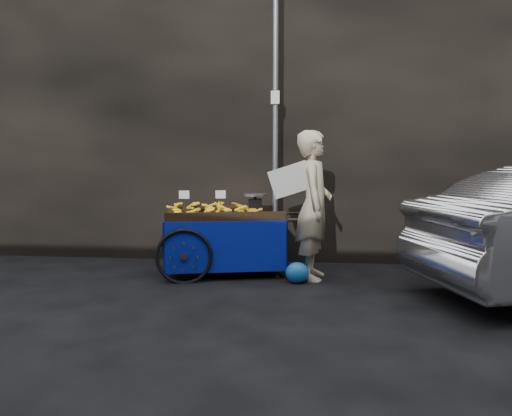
# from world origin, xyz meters

# --- Properties ---
(ground) EXTENTS (80.00, 80.00, 0.00)m
(ground) POSITION_xyz_m (0.00, 0.00, 0.00)
(ground) COLOR black
(ground) RESTS_ON ground
(building_wall) EXTENTS (13.50, 2.00, 5.00)m
(building_wall) POSITION_xyz_m (0.39, 2.60, 2.50)
(building_wall) COLOR black
(building_wall) RESTS_ON ground
(street_pole) EXTENTS (0.12, 0.10, 4.00)m
(street_pole) POSITION_xyz_m (0.30, 1.30, 2.01)
(street_pole) COLOR slate
(street_pole) RESTS_ON ground
(banana_cart) EXTENTS (2.28, 1.40, 1.15)m
(banana_cart) POSITION_xyz_m (-0.40, 0.74, 0.71)
(banana_cart) COLOR black
(banana_cart) RESTS_ON ground
(vendor) EXTENTS (0.84, 0.71, 1.90)m
(vendor) POSITION_xyz_m (0.85, 0.56, 0.95)
(vendor) COLOR #BBAB8B
(vendor) RESTS_ON ground
(plastic_bag) EXTENTS (0.29, 0.23, 0.26)m
(plastic_bag) POSITION_xyz_m (0.65, 0.30, 0.13)
(plastic_bag) COLOR blue
(plastic_bag) RESTS_ON ground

